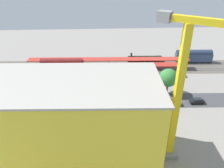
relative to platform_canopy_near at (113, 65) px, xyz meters
name	(u,v)px	position (x,y,z in m)	size (l,w,h in m)	color
ground_plane	(122,93)	(-2.33, 14.49, -4.37)	(178.55, 178.55, 0.00)	gray
rail_bed	(117,67)	(-2.33, -7.98, -4.37)	(111.60, 14.68, 0.01)	#5B544C
street_asphalt	(123,101)	(-2.33, 19.68, -4.37)	(111.60, 9.00, 0.01)	#424244
track_rails	(117,67)	(-2.33, -7.98, -4.19)	(111.49, 13.19, 0.12)	#9E9EA8
platform_canopy_near	(113,65)	(0.00, 0.00, 0.00)	(52.69, 6.48, 4.63)	#A82D23
platform_canopy_far	(109,59)	(1.26, -6.48, -0.11)	(68.23, 7.14, 4.46)	#B73328
locomotive	(146,60)	(-16.03, -11.32, -2.63)	(16.89, 3.35, 4.97)	black
passenger_coach	(194,56)	(-37.62, -11.32, -1.25)	(16.63, 3.93, 5.98)	black
freight_coach_far	(62,65)	(20.83, -4.65, -1.33)	(17.98, 3.75, 5.80)	black
parked_car_0	(197,101)	(-25.92, 22.70, -3.57)	(4.64, 1.80, 1.82)	black
parked_car_1	(174,103)	(-18.13, 23.27, -3.58)	(4.77, 1.85, 1.80)	black
parked_car_2	(151,103)	(-10.87, 22.73, -3.60)	(4.13, 1.88, 1.76)	black
parked_car_3	(128,104)	(-3.57, 22.97, -3.67)	(4.11, 1.85, 1.57)	black
parked_car_4	(105,105)	(3.67, 23.27, -3.61)	(4.62, 2.09, 1.73)	black
parked_car_5	(82,106)	(10.86, 23.04, -3.61)	(4.31, 2.24, 1.72)	black
construction_building	(63,124)	(13.20, 43.50, 5.37)	(39.72, 18.02, 19.48)	yellow
construction_roof_slab	(58,83)	(13.20, 43.50, 15.31)	(40.32, 18.62, 0.40)	#ADA89E
tower_crane	(185,87)	(-11.55, 44.71, 14.27)	(18.62, 14.10, 32.45)	gray
box_truck_0	(101,114)	(5.11, 29.25, -2.74)	(8.95, 2.80, 3.28)	black
street_tree_0	(114,80)	(0.57, 15.35, 1.05)	(4.91, 4.91, 7.90)	brown
street_tree_1	(168,78)	(-17.85, 15.66, 1.59)	(6.19, 6.19, 9.07)	brown
street_tree_2	(61,80)	(18.26, 14.09, 1.14)	(5.25, 5.25, 8.14)	brown
street_tree_3	(135,81)	(-6.70, 15.51, 0.70)	(5.87, 5.87, 8.02)	brown
street_tree_4	(139,80)	(-8.05, 15.49, 0.99)	(5.08, 5.08, 7.93)	brown
street_tree_5	(169,77)	(-18.20, 15.21, 1.55)	(5.92, 5.92, 8.90)	brown
traffic_light	(157,80)	(-14.23, 14.77, 0.26)	(0.50, 0.36, 7.05)	#333333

